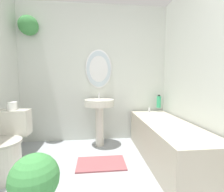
# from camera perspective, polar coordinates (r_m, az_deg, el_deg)

# --- Properties ---
(wall_back) EXTENTS (2.69, 0.31, 2.40)m
(wall_back) POSITION_cam_1_polar(r_m,az_deg,el_deg) (2.95, -7.67, 8.78)
(wall_back) COLOR silver
(wall_back) RESTS_ON ground_plane
(wall_right) EXTENTS (0.06, 2.60, 2.40)m
(wall_right) POSITION_cam_1_polar(r_m,az_deg,el_deg) (2.14, 32.17, 7.60)
(wall_right) COLOR silver
(wall_right) RESTS_ON ground_plane
(toilet) EXTENTS (0.41, 0.58, 0.72)m
(toilet) POSITION_cam_1_polar(r_m,az_deg,el_deg) (2.29, -33.48, -15.34)
(toilet) COLOR beige
(toilet) RESTS_ON ground_plane
(pedestal_sink) EXTENTS (0.49, 0.49, 0.88)m
(pedestal_sink) POSITION_cam_1_polar(r_m,az_deg,el_deg) (2.69, -4.53, -5.22)
(pedestal_sink) COLOR beige
(pedestal_sink) RESTS_ON ground_plane
(bathtub) EXTENTS (0.60, 1.67, 0.60)m
(bathtub) POSITION_cam_1_polar(r_m,az_deg,el_deg) (2.40, 18.61, -14.67)
(bathtub) COLOR #B2A893
(bathtub) RESTS_ON ground_plane
(shampoo_bottle) EXTENTS (0.08, 0.08, 0.23)m
(shampoo_bottle) POSITION_cam_1_polar(r_m,az_deg,el_deg) (3.02, 16.05, -1.93)
(shampoo_bottle) COLOR #38B275
(shampoo_bottle) RESTS_ON bathtub
(potted_plant) EXTENTS (0.38, 0.38, 0.52)m
(potted_plant) POSITION_cam_1_polar(r_m,az_deg,el_deg) (1.56, -25.65, -25.41)
(potted_plant) COLOR #47474C
(potted_plant) RESTS_ON ground_plane
(bath_mat) EXTENTS (0.63, 0.38, 0.02)m
(bath_mat) POSITION_cam_1_polar(r_m,az_deg,el_deg) (2.29, -3.96, -22.61)
(bath_mat) COLOR #934C51
(bath_mat) RESTS_ON ground_plane
(toilet_paper_roll) EXTENTS (0.11, 0.11, 0.10)m
(toilet_paper_roll) POSITION_cam_1_polar(r_m,az_deg,el_deg) (2.36, -31.78, -3.00)
(toilet_paper_roll) COLOR white
(toilet_paper_roll) RESTS_ON toilet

